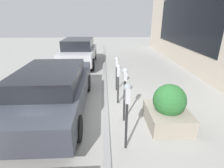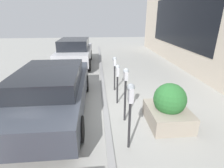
{
  "view_description": "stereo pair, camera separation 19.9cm",
  "coord_description": "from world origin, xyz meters",
  "px_view_note": "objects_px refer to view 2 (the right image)",
  "views": [
    {
      "loc": [
        -4.75,
        0.11,
        2.77
      ],
      "look_at": [
        0.0,
        -0.12,
        0.91
      ],
      "focal_mm": 28.0,
      "sensor_mm": 36.0,
      "label": 1
    },
    {
      "loc": [
        -4.73,
        0.31,
        2.77
      ],
      "look_at": [
        0.0,
        -0.12,
        0.91
      ],
      "focal_mm": 28.0,
      "sensor_mm": 36.0,
      "label": 2
    }
  ],
  "objects_px": {
    "parking_meter_fourth": "(115,65)",
    "parked_car_middle": "(52,90)",
    "parking_meter_second": "(126,83)",
    "planter_box": "(169,108)",
    "parking_meter_nearest": "(130,101)",
    "parked_car_rear": "(75,52)",
    "parking_meter_middle": "(117,75)"
  },
  "relations": [
    {
      "from": "parking_meter_fourth",
      "to": "parked_car_middle",
      "type": "distance_m",
      "value": 2.53
    },
    {
      "from": "parking_meter_second",
      "to": "parked_car_middle",
      "type": "distance_m",
      "value": 2.21
    },
    {
      "from": "planter_box",
      "to": "parking_meter_nearest",
      "type": "bearing_deg",
      "value": 124.56
    },
    {
      "from": "parked_car_middle",
      "to": "parked_car_rear",
      "type": "height_order",
      "value": "parked_car_rear"
    },
    {
      "from": "parking_meter_middle",
      "to": "planter_box",
      "type": "bearing_deg",
      "value": -137.08
    },
    {
      "from": "parking_meter_second",
      "to": "parked_car_rear",
      "type": "bearing_deg",
      "value": 17.89
    },
    {
      "from": "parking_meter_middle",
      "to": "parking_meter_fourth",
      "type": "distance_m",
      "value": 1.11
    },
    {
      "from": "parking_meter_middle",
      "to": "planter_box",
      "type": "distance_m",
      "value": 1.87
    },
    {
      "from": "parking_meter_nearest",
      "to": "parking_meter_middle",
      "type": "bearing_deg",
      "value": 0.07
    },
    {
      "from": "parking_meter_nearest",
      "to": "planter_box",
      "type": "distance_m",
      "value": 1.63
    },
    {
      "from": "parked_car_rear",
      "to": "parked_car_middle",
      "type": "bearing_deg",
      "value": -179.79
    },
    {
      "from": "planter_box",
      "to": "parked_car_rear",
      "type": "distance_m",
      "value": 7.12
    },
    {
      "from": "planter_box",
      "to": "parked_car_middle",
      "type": "bearing_deg",
      "value": 74.04
    },
    {
      "from": "parking_meter_middle",
      "to": "parked_car_rear",
      "type": "bearing_deg",
      "value": 20.5
    },
    {
      "from": "parking_meter_second",
      "to": "planter_box",
      "type": "distance_m",
      "value": 1.33
    },
    {
      "from": "parking_meter_nearest",
      "to": "parking_meter_middle",
      "type": "distance_m",
      "value": 2.17
    },
    {
      "from": "parked_car_rear",
      "to": "parking_meter_middle",
      "type": "bearing_deg",
      "value": -158.31
    },
    {
      "from": "parking_meter_nearest",
      "to": "planter_box",
      "type": "bearing_deg",
      "value": -55.44
    },
    {
      "from": "parking_meter_nearest",
      "to": "parked_car_rear",
      "type": "distance_m",
      "value": 7.49
    },
    {
      "from": "parking_meter_second",
      "to": "planter_box",
      "type": "xyz_separation_m",
      "value": [
        -0.25,
        -1.14,
        -0.64
      ]
    },
    {
      "from": "planter_box",
      "to": "parking_meter_fourth",
      "type": "bearing_deg",
      "value": 26.32
    },
    {
      "from": "parking_meter_fourth",
      "to": "parking_meter_second",
      "type": "bearing_deg",
      "value": -178.39
    },
    {
      "from": "parking_meter_nearest",
      "to": "parking_meter_middle",
      "type": "relative_size",
      "value": 1.15
    },
    {
      "from": "parking_meter_middle",
      "to": "parked_car_middle",
      "type": "distance_m",
      "value": 2.05
    },
    {
      "from": "parked_car_middle",
      "to": "planter_box",
      "type": "bearing_deg",
      "value": -105.75
    },
    {
      "from": "planter_box",
      "to": "parking_meter_second",
      "type": "bearing_deg",
      "value": 77.58
    },
    {
      "from": "parking_meter_second",
      "to": "planter_box",
      "type": "bearing_deg",
      "value": -102.42
    },
    {
      "from": "parking_meter_nearest",
      "to": "parking_meter_middle",
      "type": "height_order",
      "value": "parking_meter_nearest"
    },
    {
      "from": "parking_meter_nearest",
      "to": "parked_car_rear",
      "type": "bearing_deg",
      "value": 14.72
    },
    {
      "from": "parked_car_middle",
      "to": "parking_meter_nearest",
      "type": "bearing_deg",
      "value": -131.26
    },
    {
      "from": "parking_meter_nearest",
      "to": "parked_car_middle",
      "type": "relative_size",
      "value": 0.32
    },
    {
      "from": "parking_meter_nearest",
      "to": "parked_car_middle",
      "type": "xyz_separation_m",
      "value": [
        1.76,
        1.99,
        -0.43
      ]
    }
  ]
}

